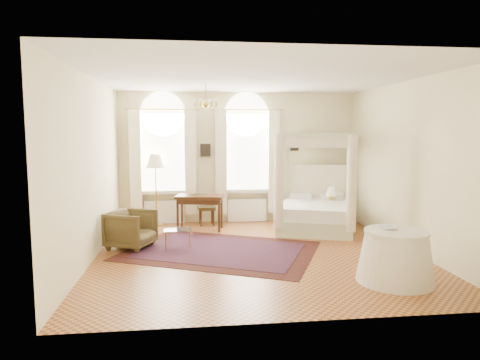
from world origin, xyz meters
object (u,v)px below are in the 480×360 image
object	(u,v)px
writing_desk	(200,200)
stool	(207,209)
nightstand	(328,215)
canopy_bed	(315,208)
floor_lamp	(156,165)
armchair	(131,229)
coffee_table	(178,231)
side_table	(396,256)

from	to	relation	value
writing_desk	stool	world-z (taller)	writing_desk
nightstand	stool	size ratio (longest dim) A/B	1.19
canopy_bed	stool	bearing A→B (deg)	163.40
floor_lamp	canopy_bed	bearing A→B (deg)	-12.45
armchair	canopy_bed	bearing A→B (deg)	-51.58
armchair	floor_lamp	world-z (taller)	floor_lamp
canopy_bed	stool	xyz separation A→B (m)	(-2.56, 0.76, -0.13)
stool	armchair	distance (m)	2.50
canopy_bed	armchair	size ratio (longest dim) A/B	3.04
floor_lamp	stool	bearing A→B (deg)	-3.45
coffee_table	floor_lamp	distance (m)	2.48
writing_desk	stool	distance (m)	0.63
stool	canopy_bed	bearing A→B (deg)	-16.60
side_table	nightstand	bearing A→B (deg)	86.55
canopy_bed	stool	size ratio (longest dim) A/B	5.38
canopy_bed	writing_desk	xyz separation A→B (m)	(-2.73, 0.24, 0.19)
nightstand	stool	xyz separation A→B (m)	(-2.98, 0.45, 0.11)
side_table	stool	bearing A→B (deg)	121.84
stool	armchair	bearing A→B (deg)	-129.10
coffee_table	floor_lamp	xyz separation A→B (m)	(-0.58, 2.10, 1.18)
writing_desk	stool	bearing A→B (deg)	71.47
writing_desk	coffee_table	xyz separation A→B (m)	(-0.48, -1.51, -0.37)
stool	side_table	distance (m)	5.19
side_table	armchair	bearing A→B (deg)	150.24
nightstand	writing_desk	size ratio (longest dim) A/B	0.47
floor_lamp	coffee_table	bearing A→B (deg)	-74.68
nightstand	canopy_bed	bearing A→B (deg)	-143.68
nightstand	armchair	bearing A→B (deg)	-161.90
floor_lamp	side_table	size ratio (longest dim) A/B	1.50
side_table	writing_desk	bearing A→B (deg)	126.82
nightstand	side_table	size ratio (longest dim) A/B	0.47
writing_desk	nightstand	bearing A→B (deg)	1.21
canopy_bed	nightstand	distance (m)	0.57
nightstand	armchair	size ratio (longest dim) A/B	0.67
coffee_table	side_table	size ratio (longest dim) A/B	0.46
stool	side_table	bearing A→B (deg)	-58.16
armchair	coffee_table	distance (m)	0.93
stool	coffee_table	bearing A→B (deg)	-107.90
writing_desk	side_table	bearing A→B (deg)	-53.18
canopy_bed	coffee_table	distance (m)	3.46
stool	side_table	xyz separation A→B (m)	(2.74, -4.41, 0.01)
armchair	coffee_table	world-z (taller)	armchair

